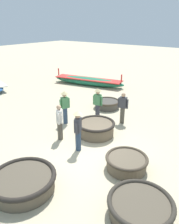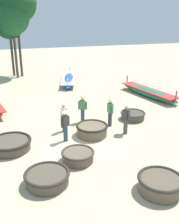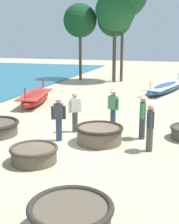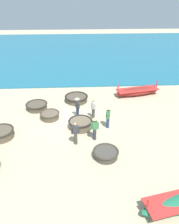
# 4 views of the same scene
# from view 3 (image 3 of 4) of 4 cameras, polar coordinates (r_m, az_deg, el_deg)

# --- Properties ---
(ground_plane) EXTENTS (80.00, 80.00, 0.00)m
(ground_plane) POSITION_cam_3_polar(r_m,az_deg,el_deg) (10.88, -5.95, -6.18)
(ground_plane) COLOR #C6B793
(coracle_front_left) EXTENTS (1.46, 1.46, 0.49)m
(coracle_front_left) POSITION_cam_3_polar(r_m,az_deg,el_deg) (9.54, -10.11, -7.52)
(coracle_front_left) COLOR brown
(coracle_front_left) RESTS_ON ground
(coracle_weathered) EXTENTS (1.70, 1.70, 0.61)m
(coracle_weathered) POSITION_cam_3_polar(r_m,az_deg,el_deg) (11.04, 1.80, -3.99)
(coracle_weathered) COLOR brown
(coracle_weathered) RESTS_ON ground
(coracle_center) EXTENTS (1.67, 1.67, 0.59)m
(coracle_center) POSITION_cam_3_polar(r_m,az_deg,el_deg) (6.28, -3.47, -18.59)
(coracle_center) COLOR brown
(coracle_center) RESTS_ON ground
(long_boat_white_hull) EXTENTS (2.76, 6.05, 1.04)m
(long_boat_white_hull) POSITION_cam_3_polar(r_m,az_deg,el_deg) (21.92, 13.73, 4.36)
(long_boat_white_hull) COLOR #285693
(long_boat_white_hull) RESTS_ON ground
(long_boat_red_hull) EXTENTS (1.90, 4.27, 1.25)m
(long_boat_red_hull) POSITION_cam_3_polar(r_m,az_deg,el_deg) (17.62, -9.85, 2.56)
(long_boat_red_hull) COLOR maroon
(long_boat_red_hull) RESTS_ON ground
(fisherman_hauling) EXTENTS (0.44, 0.38, 1.57)m
(fisherman_hauling) POSITION_cam_3_polar(r_m,az_deg,el_deg) (12.17, -2.69, 0.13)
(fisherman_hauling) COLOR #4C473D
(fisherman_hauling) RESTS_ON ground
(fisherman_with_hat) EXTENTS (0.27, 0.52, 1.57)m
(fisherman_with_hat) POSITION_cam_3_polar(r_m,az_deg,el_deg) (10.28, 11.01, -2.65)
(fisherman_with_hat) COLOR #4C473D
(fisherman_with_hat) RESTS_ON ground
(fisherman_crouching) EXTENTS (0.50, 0.36, 1.67)m
(fisherman_crouching) POSITION_cam_3_polar(r_m,az_deg,el_deg) (12.65, 4.35, 1.18)
(fisherman_crouching) COLOR #2D425B
(fisherman_crouching) RESTS_ON ground
(fisherman_standing_left) EXTENTS (0.36, 0.53, 1.67)m
(fisherman_standing_left) POSITION_cam_3_polar(r_m,az_deg,el_deg) (11.46, 9.69, -0.28)
(fisherman_standing_left) COLOR #383842
(fisherman_standing_left) RESTS_ON ground
(fisherman_by_coracle) EXTENTS (0.49, 0.36, 1.67)m
(fisherman_by_coracle) POSITION_cam_3_polar(r_m,az_deg,el_deg) (11.16, -5.68, -0.53)
(fisherman_by_coracle) COLOR #2D425B
(fisherman_by_coracle) RESTS_ON ground
(tree_leftmost) EXTENTS (2.87, 2.87, 6.54)m
(tree_leftmost) POSITION_cam_3_polar(r_m,az_deg,el_deg) (27.12, 4.61, 16.49)
(tree_leftmost) COLOR #4C3D2D
(tree_leftmost) RESTS_ON ground
(tree_tall_back) EXTENTS (2.82, 2.82, 6.43)m
(tree_tall_back) POSITION_cam_3_polar(r_m,az_deg,el_deg) (27.29, -1.74, 16.33)
(tree_tall_back) COLOR #4C3D2D
(tree_tall_back) RESTS_ON ground
(tree_rightmost) EXTENTS (3.20, 3.20, 7.30)m
(tree_rightmost) POSITION_cam_3_polar(r_m,az_deg,el_deg) (26.03, 4.76, 17.94)
(tree_rightmost) COLOR #4C3D2D
(tree_rightmost) RESTS_ON ground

